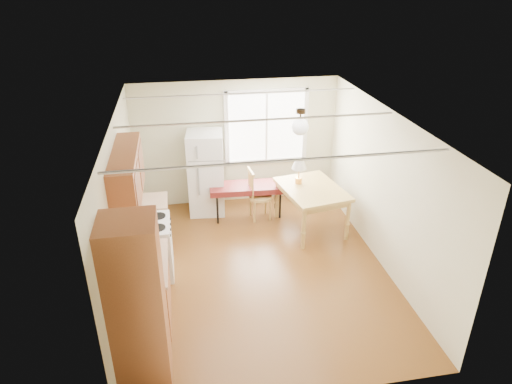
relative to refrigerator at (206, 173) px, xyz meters
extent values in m
cube|color=#4F2B10|center=(0.65, -2.12, -0.81)|extent=(4.60, 5.60, 0.12)
cube|color=white|center=(0.65, -2.12, 1.69)|extent=(4.60, 5.60, 0.12)
cube|color=beige|center=(0.65, 0.38, 0.44)|extent=(4.60, 0.10, 2.50)
cube|color=beige|center=(0.65, -4.62, 0.44)|extent=(4.60, 0.10, 2.50)
cube|color=beige|center=(-1.35, -2.12, 0.44)|extent=(0.10, 5.60, 2.50)
cube|color=beige|center=(2.65, -2.12, 0.44)|extent=(0.10, 5.60, 2.50)
cube|color=brown|center=(-1.05, -3.97, 0.24)|extent=(0.60, 0.60, 2.10)
cube|color=brown|center=(-1.05, -2.97, -0.38)|extent=(0.60, 1.10, 0.86)
cube|color=tan|center=(-1.04, -2.97, 0.07)|extent=(0.62, 1.14, 0.04)
cube|color=white|center=(-1.03, -1.92, -0.36)|extent=(0.65, 0.76, 0.90)
cube|color=brown|center=(-1.05, -1.17, -0.38)|extent=(0.60, 0.60, 0.86)
cube|color=brown|center=(-1.19, -2.27, 1.04)|extent=(0.33, 1.60, 0.70)
cube|color=white|center=(1.25, 0.37, 0.74)|extent=(1.50, 0.02, 1.35)
cylinder|color=#2E2114|center=(1.35, -1.72, 1.65)|extent=(0.14, 0.14, 0.06)
cylinder|color=#2E2114|center=(1.35, -1.72, 1.55)|extent=(0.03, 0.03, 0.16)
sphere|color=white|center=(1.35, -1.72, 1.41)|extent=(0.26, 0.26, 0.26)
cube|color=white|center=(0.00, 0.00, 0.00)|extent=(0.73, 0.73, 1.63)
cube|color=gray|center=(0.00, -0.33, 0.38)|extent=(0.67, 0.02, 0.02)
cube|color=gray|center=(-0.17, -0.35, 0.16)|extent=(0.03, 0.03, 0.98)
cube|color=#5A1615|center=(0.75, -0.35, -0.21)|extent=(1.46, 0.60, 0.11)
cylinder|color=black|center=(0.15, -0.55, -0.54)|extent=(0.04, 0.04, 0.55)
cylinder|color=black|center=(1.35, -0.55, -0.54)|extent=(0.04, 0.04, 0.55)
cylinder|color=black|center=(0.15, -0.15, -0.54)|extent=(0.04, 0.04, 0.55)
cylinder|color=black|center=(1.35, -0.15, -0.54)|extent=(0.04, 0.04, 0.55)
cube|color=#AE8943|center=(1.82, -1.02, -0.02)|extent=(1.21, 1.48, 0.06)
cube|color=#AE8943|center=(1.82, -1.02, -0.10)|extent=(1.09, 1.36, 0.10)
cylinder|color=#AE8943|center=(1.50, -1.67, -0.43)|extent=(0.07, 0.07, 0.77)
cylinder|color=#AE8943|center=(2.34, -1.52, -0.43)|extent=(0.07, 0.07, 0.77)
cylinder|color=#AE8943|center=(1.30, -0.51, -0.43)|extent=(0.07, 0.07, 0.77)
cylinder|color=#AE8943|center=(2.13, -0.36, -0.43)|extent=(0.07, 0.07, 0.77)
cylinder|color=#AE8943|center=(0.97, -0.49, -0.36)|extent=(0.45, 0.45, 0.05)
cylinder|color=#AE8943|center=(0.84, -0.65, -0.59)|extent=(0.04, 0.04, 0.46)
cylinder|color=#AE8943|center=(1.14, -0.62, -0.59)|extent=(0.04, 0.04, 0.46)
cylinder|color=#AE8943|center=(0.81, -0.35, -0.59)|extent=(0.04, 0.04, 0.46)
cylinder|color=#AE8943|center=(1.11, -0.32, -0.59)|extent=(0.04, 0.04, 0.46)
cylinder|color=gold|center=(1.63, -0.78, 0.07)|extent=(0.13, 0.13, 0.11)
cylinder|color=gold|center=(1.63, -0.78, 0.21)|extent=(0.02, 0.02, 0.18)
cone|color=beige|center=(1.63, -0.78, 0.39)|extent=(0.27, 0.27, 0.18)
cube|color=black|center=(-1.07, -2.94, 0.12)|extent=(0.23, 0.26, 0.08)
cube|color=black|center=(-1.07, -3.02, 0.30)|extent=(0.18, 0.11, 0.27)
cylinder|color=black|center=(-1.07, -2.89, 0.22)|extent=(0.14, 0.14, 0.12)
cylinder|color=#B80D1A|center=(-1.12, -3.08, 0.16)|extent=(0.11, 0.11, 0.15)
sphere|color=#B80D1A|center=(-1.12, -3.08, 0.27)|extent=(0.05, 0.05, 0.05)
camera|label=1|loc=(-0.45, -8.09, 3.55)|focal=32.00mm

